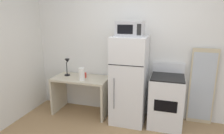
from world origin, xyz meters
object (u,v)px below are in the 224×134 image
object	(u,v)px
desk	(81,89)
coffee_mug	(84,75)
microwave	(130,29)
oven_range	(166,101)
desk_lamp	(67,64)
refrigerator	(129,80)
paper_towel_roll	(82,74)
leaning_mirror	(202,87)

from	to	relation	value
desk	coffee_mug	size ratio (longest dim) A/B	11.51
desk	microwave	world-z (taller)	microwave
desk	oven_range	distance (m)	1.65
desk_lamp	oven_range	size ratio (longest dim) A/B	0.32
oven_range	refrigerator	bearing A→B (deg)	-177.83
desk_lamp	paper_towel_roll	size ratio (longest dim) A/B	1.47
refrigerator	coffee_mug	bearing A→B (deg)	176.26
refrigerator	oven_range	bearing A→B (deg)	2.17
refrigerator	leaning_mirror	bearing A→B (deg)	12.41
oven_range	desk	bearing A→B (deg)	179.95
desk_lamp	leaning_mirror	bearing A→B (deg)	4.68
desk	refrigerator	world-z (taller)	refrigerator
desk	oven_range	bearing A→B (deg)	-0.05
desk_lamp	oven_range	bearing A→B (deg)	-1.30
coffee_mug	paper_towel_roll	bearing A→B (deg)	-80.93
paper_towel_roll	desk_lamp	bearing A→B (deg)	154.01
refrigerator	desk_lamp	bearing A→B (deg)	176.89
desk_lamp	paper_towel_roll	xyz separation A→B (m)	(0.41, -0.20, -0.12)
microwave	oven_range	distance (m)	1.43
desk_lamp	coffee_mug	distance (m)	0.42
microwave	oven_range	world-z (taller)	microwave
desk	microwave	xyz separation A→B (m)	(0.98, -0.05, 1.21)
desk	desk_lamp	world-z (taller)	desk_lamp
coffee_mug	oven_range	world-z (taller)	oven_range
leaning_mirror	coffee_mug	bearing A→B (deg)	-174.25
oven_range	leaning_mirror	distance (m)	0.69
coffee_mug	refrigerator	xyz separation A→B (m)	(0.92, -0.06, 0.00)
paper_towel_roll	oven_range	bearing A→B (deg)	5.61
paper_towel_roll	oven_range	xyz separation A→B (m)	(1.56, 0.15, -0.40)
refrigerator	leaning_mirror	size ratio (longest dim) A/B	1.14
coffee_mug	desk	bearing A→B (deg)	-151.93
desk	paper_towel_roll	distance (m)	0.40
oven_range	leaning_mirror	size ratio (longest dim) A/B	0.79
microwave	coffee_mug	bearing A→B (deg)	174.95
paper_towel_roll	microwave	bearing A→B (deg)	6.86
coffee_mug	paper_towel_roll	size ratio (longest dim) A/B	0.40
desk	microwave	size ratio (longest dim) A/B	2.38
leaning_mirror	paper_towel_roll	bearing A→B (deg)	-169.30
desk_lamp	coffee_mug	world-z (taller)	desk_lamp
desk	oven_range	xyz separation A→B (m)	(1.65, -0.00, -0.05)
desk_lamp	coffee_mug	bearing A→B (deg)	-1.56
microwave	leaning_mirror	bearing A→B (deg)	13.31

